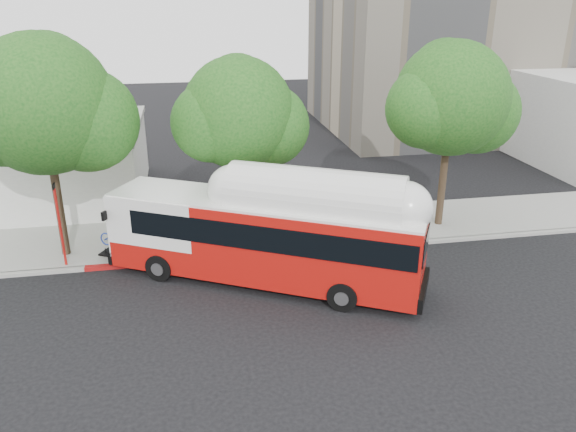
% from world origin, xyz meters
% --- Properties ---
extents(ground, '(120.00, 120.00, 0.00)m').
position_xyz_m(ground, '(0.00, 0.00, 0.00)').
color(ground, black).
rests_on(ground, ground).
extents(sidewalk, '(60.00, 5.00, 0.15)m').
position_xyz_m(sidewalk, '(0.00, 6.50, 0.07)').
color(sidewalk, gray).
rests_on(sidewalk, ground).
extents(curb_strip, '(60.00, 0.30, 0.15)m').
position_xyz_m(curb_strip, '(0.00, 3.90, 0.07)').
color(curb_strip, gray).
rests_on(curb_strip, ground).
extents(red_curb_segment, '(10.00, 0.32, 0.16)m').
position_xyz_m(red_curb_segment, '(-3.00, 3.90, 0.08)').
color(red_curb_segment, maroon).
rests_on(red_curb_segment, ground).
extents(street_tree_left, '(6.67, 5.80, 9.74)m').
position_xyz_m(street_tree_left, '(-8.53, 5.56, 6.60)').
color(street_tree_left, '#2D2116').
rests_on(street_tree_left, ground).
extents(street_tree_mid, '(5.75, 5.00, 8.62)m').
position_xyz_m(street_tree_mid, '(-0.59, 6.06, 5.91)').
color(street_tree_mid, '#2D2116').
rests_on(street_tree_mid, ground).
extents(street_tree_right, '(6.21, 5.40, 9.18)m').
position_xyz_m(street_tree_right, '(9.44, 5.86, 6.26)').
color(street_tree_right, '#2D2116').
rests_on(street_tree_right, ground).
extents(transit_bus, '(13.06, 8.54, 4.02)m').
position_xyz_m(transit_bus, '(-0.49, 1.51, 1.88)').
color(transit_bus, '#B4110C').
rests_on(transit_bus, ground).
extents(signal_pole, '(0.11, 0.36, 3.82)m').
position_xyz_m(signal_pole, '(-8.81, 4.31, 1.96)').
color(signal_pole, red).
rests_on(signal_pole, ground).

